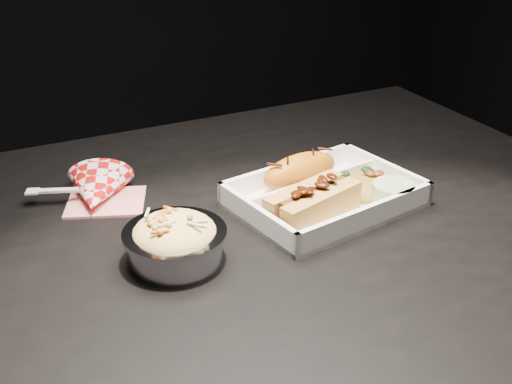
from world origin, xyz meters
TOP-DOWN VIEW (x-y plane):
  - dining_table at (0.00, 0.00)m, footprint 1.20×0.80m
  - food_tray at (0.15, -0.01)m, footprint 0.28×0.22m
  - fried_pastry at (0.15, 0.04)m, footprint 0.14×0.07m
  - hotdog at (0.11, -0.04)m, footprint 0.15×0.09m
  - fried_rice_mound at (0.22, -0.01)m, footprint 0.10×0.09m
  - cupcake_liner at (0.24, -0.06)m, footprint 0.06×0.06m
  - foil_coleslaw_cup at (-0.09, -0.05)m, footprint 0.13×0.13m
  - napkin_fork at (-0.13, 0.15)m, footprint 0.17×0.14m

SIDE VIEW (x-z plane):
  - dining_table at x=0.00m, z-range 0.28..1.03m
  - food_tray at x=0.15m, z-range 0.74..0.78m
  - napkin_fork at x=-0.13m, z-range 0.72..0.82m
  - cupcake_liner at x=0.24m, z-range 0.76..0.79m
  - fried_rice_mound at x=0.22m, z-range 0.76..0.79m
  - foil_coleslaw_cup at x=-0.09m, z-range 0.75..0.82m
  - hotdog at x=0.11m, z-range 0.75..0.81m
  - fried_pastry at x=0.15m, z-range 0.76..0.81m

